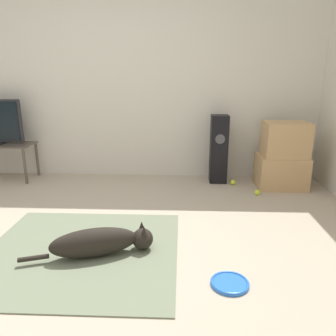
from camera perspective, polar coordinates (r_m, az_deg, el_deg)
ground_plane at (r=2.79m, az=-14.33°, el=-13.72°), size 12.00×12.00×0.00m
wall_back at (r=4.48m, az=-7.73°, el=14.76°), size 8.00×0.06×2.55m
area_rug at (r=2.78m, az=-14.88°, el=-13.83°), size 1.53×1.43×0.01m
dog at (r=2.63m, az=-11.55°, el=-12.50°), size 0.97×0.40×0.23m
frisbee at (r=2.37m, az=10.71°, el=-19.08°), size 0.26×0.26×0.03m
cardboard_box_lower at (r=4.31m, az=19.07°, el=-0.56°), size 0.58×0.44×0.40m
cardboard_box_upper at (r=4.20m, az=19.79°, el=4.70°), size 0.52×0.39×0.42m
floor_speaker at (r=4.26m, az=8.82°, el=3.26°), size 0.22×0.22×0.87m
tennis_ball_by_boxes at (r=3.98m, az=15.30°, el=-4.11°), size 0.07×0.07×0.07m
tennis_ball_near_speaker at (r=4.27m, az=11.25°, el=-2.46°), size 0.07×0.07×0.07m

